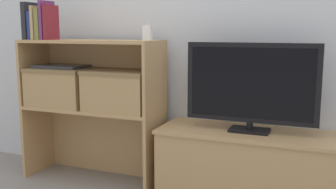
{
  "coord_description": "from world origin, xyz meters",
  "views": [
    {
      "loc": [
        0.87,
        -1.98,
        0.98
      ],
      "look_at": [
        0.0,
        0.16,
        0.61
      ],
      "focal_mm": 42.0,
      "sensor_mm": 36.0,
      "label": 1
    }
  ],
  "objects_px": {
    "tv_stand": "(248,167)",
    "book_maroon": "(51,22)",
    "book_plum": "(47,20)",
    "storage_basket_right": "(121,89)",
    "baby_monitor": "(147,33)",
    "tv": "(251,85)",
    "book_olive": "(43,24)",
    "book_navy": "(35,26)",
    "laptop": "(61,66)",
    "storage_basket_left": "(62,85)",
    "book_tan": "(39,23)",
    "book_charcoal": "(30,21)"
  },
  "relations": [
    {
      "from": "tv_stand",
      "to": "book_maroon",
      "type": "height_order",
      "value": "book_maroon"
    },
    {
      "from": "book_plum",
      "to": "tv_stand",
      "type": "bearing_deg",
      "value": 3.76
    },
    {
      "from": "storage_basket_right",
      "to": "tv_stand",
      "type": "bearing_deg",
      "value": 2.59
    },
    {
      "from": "baby_monitor",
      "to": "storage_basket_right",
      "type": "bearing_deg",
      "value": -175.24
    },
    {
      "from": "tv",
      "to": "book_plum",
      "type": "xyz_separation_m",
      "value": [
        -1.3,
        -0.08,
        0.36
      ]
    },
    {
      "from": "baby_monitor",
      "to": "storage_basket_right",
      "type": "height_order",
      "value": "baby_monitor"
    },
    {
      "from": "book_olive",
      "to": "storage_basket_right",
      "type": "distance_m",
      "value": 0.67
    },
    {
      "from": "tv_stand",
      "to": "book_olive",
      "type": "distance_m",
      "value": 1.56
    },
    {
      "from": "book_navy",
      "to": "laptop",
      "type": "xyz_separation_m",
      "value": [
        0.16,
        0.05,
        -0.26
      ]
    },
    {
      "from": "book_plum",
      "to": "baby_monitor",
      "type": "bearing_deg",
      "value": 5.4
    },
    {
      "from": "book_plum",
      "to": "baby_monitor",
      "type": "xyz_separation_m",
      "value": [
        0.68,
        0.06,
        -0.08
      ]
    },
    {
      "from": "storage_basket_left",
      "to": "tv_stand",
      "type": "bearing_deg",
      "value": 1.67
    },
    {
      "from": "laptop",
      "to": "storage_basket_left",
      "type": "bearing_deg",
      "value": 0.0
    },
    {
      "from": "storage_basket_left",
      "to": "laptop",
      "type": "relative_size",
      "value": 1.27
    },
    {
      "from": "book_tan",
      "to": "storage_basket_right",
      "type": "relative_size",
      "value": 0.51
    },
    {
      "from": "storage_basket_right",
      "to": "laptop",
      "type": "distance_m",
      "value": 0.46
    },
    {
      "from": "book_navy",
      "to": "baby_monitor",
      "type": "relative_size",
      "value": 1.49
    },
    {
      "from": "book_olive",
      "to": "storage_basket_right",
      "type": "bearing_deg",
      "value": 5.29
    },
    {
      "from": "tv",
      "to": "baby_monitor",
      "type": "bearing_deg",
      "value": -178.19
    },
    {
      "from": "laptop",
      "to": "book_maroon",
      "type": "bearing_deg",
      "value": -119.9
    },
    {
      "from": "tv_stand",
      "to": "storage_basket_right",
      "type": "bearing_deg",
      "value": -177.41
    },
    {
      "from": "baby_monitor",
      "to": "storage_basket_right",
      "type": "relative_size",
      "value": 0.29
    },
    {
      "from": "book_plum",
      "to": "storage_basket_left",
      "type": "xyz_separation_m",
      "value": [
        0.06,
        0.05,
        -0.42
      ]
    },
    {
      "from": "book_navy",
      "to": "storage_basket_right",
      "type": "xyz_separation_m",
      "value": [
        0.6,
        0.05,
        -0.39
      ]
    },
    {
      "from": "laptop",
      "to": "book_tan",
      "type": "bearing_deg",
      "value": -158.4
    },
    {
      "from": "baby_monitor",
      "to": "laptop",
      "type": "relative_size",
      "value": 0.36
    },
    {
      "from": "storage_basket_right",
      "to": "laptop",
      "type": "relative_size",
      "value": 1.27
    },
    {
      "from": "book_navy",
      "to": "book_maroon",
      "type": "relative_size",
      "value": 0.82
    },
    {
      "from": "book_charcoal",
      "to": "book_plum",
      "type": "bearing_deg",
      "value": -0.0
    },
    {
      "from": "book_maroon",
      "to": "baby_monitor",
      "type": "bearing_deg",
      "value": 5.66
    },
    {
      "from": "tv",
      "to": "book_plum",
      "type": "bearing_deg",
      "value": -176.31
    },
    {
      "from": "book_navy",
      "to": "laptop",
      "type": "bearing_deg",
      "value": 17.5
    },
    {
      "from": "tv_stand",
      "to": "book_charcoal",
      "type": "height_order",
      "value": "book_charcoal"
    },
    {
      "from": "book_maroon",
      "to": "storage_basket_right",
      "type": "xyz_separation_m",
      "value": [
        0.47,
        0.05,
        -0.41
      ]
    },
    {
      "from": "book_maroon",
      "to": "book_tan",
      "type": "bearing_deg",
      "value": 180.0
    },
    {
      "from": "book_tan",
      "to": "laptop",
      "type": "height_order",
      "value": "book_tan"
    },
    {
      "from": "storage_basket_right",
      "to": "book_olive",
      "type": "bearing_deg",
      "value": -174.71
    },
    {
      "from": "book_maroon",
      "to": "laptop",
      "type": "height_order",
      "value": "book_maroon"
    },
    {
      "from": "storage_basket_left",
      "to": "book_maroon",
      "type": "bearing_deg",
      "value": -119.9
    },
    {
      "from": "book_tan",
      "to": "book_plum",
      "type": "height_order",
      "value": "book_plum"
    },
    {
      "from": "tv_stand",
      "to": "storage_basket_right",
      "type": "height_order",
      "value": "storage_basket_right"
    },
    {
      "from": "book_charcoal",
      "to": "book_plum",
      "type": "height_order",
      "value": "book_plum"
    },
    {
      "from": "book_plum",
      "to": "baby_monitor",
      "type": "distance_m",
      "value": 0.69
    },
    {
      "from": "storage_basket_left",
      "to": "storage_basket_right",
      "type": "distance_m",
      "value": 0.44
    },
    {
      "from": "book_charcoal",
      "to": "book_olive",
      "type": "bearing_deg",
      "value": 0.0
    },
    {
      "from": "storage_basket_left",
      "to": "book_plum",
      "type": "bearing_deg",
      "value": -140.22
    },
    {
      "from": "book_olive",
      "to": "book_plum",
      "type": "relative_size",
      "value": 0.81
    },
    {
      "from": "tv_stand",
      "to": "storage_basket_left",
      "type": "xyz_separation_m",
      "value": [
        -1.24,
        -0.04,
        0.41
      ]
    },
    {
      "from": "book_tan",
      "to": "laptop",
      "type": "relative_size",
      "value": 0.65
    },
    {
      "from": "tv",
      "to": "book_olive",
      "type": "bearing_deg",
      "value": -176.4
    }
  ]
}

